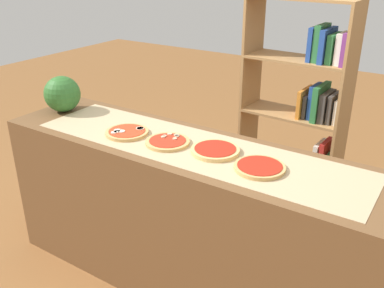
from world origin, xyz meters
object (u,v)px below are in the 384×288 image
at_px(watermelon, 62,94).
at_px(bookshelf, 305,118).
at_px(pizza_plain_2, 215,150).
at_px(pizza_mushroom_1, 168,142).
at_px(pizza_plain_3, 260,167).
at_px(pizza_mozzarella_0, 127,132).

relative_size(watermelon, bookshelf, 0.14).
distance_m(pizza_plain_2, watermelon, 1.18).
height_order(pizza_mushroom_1, pizza_plain_2, pizza_mushroom_1).
xyz_separation_m(pizza_plain_3, watermelon, (-1.45, 0.07, 0.11)).
xyz_separation_m(pizza_plain_3, bookshelf, (-0.15, 1.13, -0.13)).
height_order(watermelon, bookshelf, bookshelf).
bearing_deg(pizza_mozzarella_0, bookshelf, 59.29).
distance_m(pizza_plain_3, bookshelf, 1.15).
bearing_deg(pizza_plain_3, bookshelf, 97.77).
height_order(pizza_plain_2, watermelon, watermelon).
relative_size(pizza_plain_3, watermelon, 1.06).
bearing_deg(watermelon, pizza_mushroom_1, -3.83).
bearing_deg(pizza_plain_3, pizza_mushroom_1, 179.33).
height_order(pizza_mozzarella_0, pizza_plain_2, pizza_mozzarella_0).
relative_size(pizza_mushroom_1, pizza_plain_3, 0.98).
relative_size(pizza_mozzarella_0, pizza_mushroom_1, 1.01).
xyz_separation_m(pizza_mozzarella_0, bookshelf, (0.68, 1.14, -0.13)).
distance_m(pizza_mushroom_1, bookshelf, 1.20).
xyz_separation_m(pizza_mozzarella_0, pizza_plain_2, (0.56, 0.06, 0.00)).
height_order(pizza_plain_3, bookshelf, bookshelf).
relative_size(pizza_mozzarella_0, pizza_plain_3, 0.99).
distance_m(pizza_mushroom_1, pizza_plain_3, 0.56).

